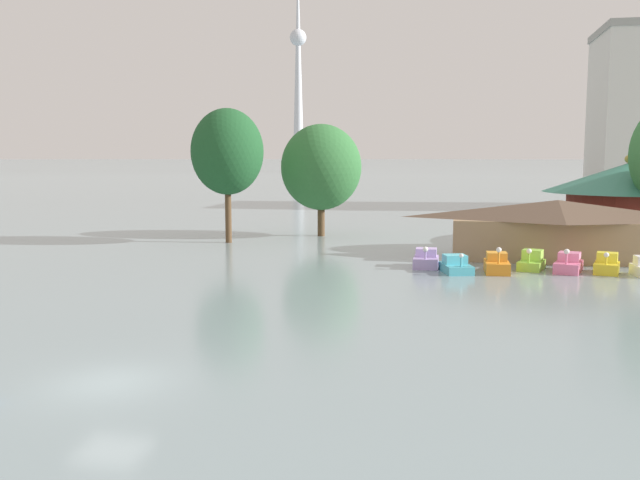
{
  "coord_description": "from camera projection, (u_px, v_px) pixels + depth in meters",
  "views": [
    {
      "loc": [
        11.52,
        -21.26,
        7.83
      ],
      "look_at": [
        3.53,
        19.83,
        2.61
      ],
      "focal_mm": 38.94,
      "sensor_mm": 36.0,
      "label": 1
    }
  ],
  "objects": [
    {
      "name": "green_roof_pavilion",
      "position": [
        627.0,
        197.0,
        60.32
      ],
      "size": [
        14.22,
        14.22,
        7.73
      ],
      "color": "#993328",
      "rests_on": "ground"
    },
    {
      "name": "pedal_boat_lime",
      "position": [
        532.0,
        262.0,
        47.14
      ],
      "size": [
        2.14,
        2.79,
        1.56
      ],
      "rotation": [
        0.0,
        0.0,
        -1.86
      ],
      "color": "#8CCC3F",
      "rests_on": "ground"
    },
    {
      "name": "pedal_boat_pink",
      "position": [
        568.0,
        264.0,
        46.17
      ],
      "size": [
        2.3,
        3.18,
        1.7
      ],
      "rotation": [
        0.0,
        0.0,
        -1.85
      ],
      "color": "pink",
      "rests_on": "ground"
    },
    {
      "name": "pedal_boat_cyan",
      "position": [
        456.0,
        266.0,
        45.95
      ],
      "size": [
        2.39,
        3.09,
        1.44
      ],
      "rotation": [
        0.0,
        0.0,
        -1.29
      ],
      "color": "#4CB7CC",
      "rests_on": "ground"
    },
    {
      "name": "pedal_boat_orange",
      "position": [
        497.0,
        264.0,
        45.89
      ],
      "size": [
        1.6,
        2.81,
        1.85
      ],
      "rotation": [
        0.0,
        0.0,
        -1.55
      ],
      "color": "orange",
      "rests_on": "ground"
    },
    {
      "name": "boathouse",
      "position": [
        557.0,
        228.0,
        51.43
      ],
      "size": [
        16.38,
        6.24,
        4.43
      ],
      "color": "#9E7F5B",
      "rests_on": "ground"
    },
    {
      "name": "distant_broadcast_tower",
      "position": [
        298.0,
        58.0,
        296.77
      ],
      "size": [
        7.09,
        7.09,
        123.82
      ],
      "color": "silver",
      "rests_on": "ground"
    },
    {
      "name": "shoreline_tree_tall_left",
      "position": [
        227.0,
        152.0,
        60.44
      ],
      "size": [
        6.34,
        6.34,
        11.76
      ],
      "color": "brown",
      "rests_on": "ground"
    },
    {
      "name": "shoreline_tree_mid",
      "position": [
        321.0,
        167.0,
        65.59
      ],
      "size": [
        7.63,
        7.63,
        10.61
      ],
      "color": "brown",
      "rests_on": "ground"
    },
    {
      "name": "pedal_boat_yellow",
      "position": [
        607.0,
        265.0,
        45.58
      ],
      "size": [
        2.01,
        2.52,
        1.52
      ],
      "rotation": [
        0.0,
        0.0,
        -1.83
      ],
      "color": "yellow",
      "rests_on": "ground"
    },
    {
      "name": "pedal_boat_lavender",
      "position": [
        426.0,
        260.0,
        48.08
      ],
      "size": [
        1.68,
        2.61,
        1.58
      ],
      "rotation": [
        0.0,
        0.0,
        -1.57
      ],
      "color": "#B299D8",
      "rests_on": "ground"
    },
    {
      "name": "ground_plane",
      "position": [
        110.0,
        383.0,
        23.85
      ],
      "size": [
        2000.0,
        2000.0,
        0.0
      ],
      "primitive_type": "plane",
      "color": "gray"
    }
  ]
}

